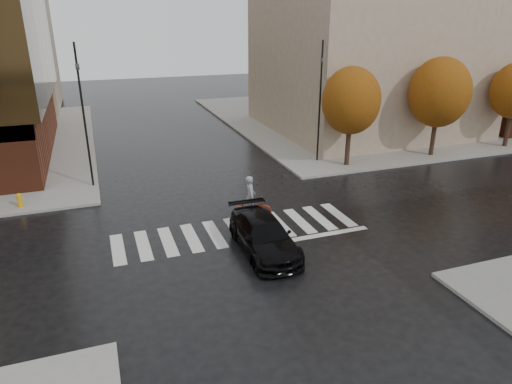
# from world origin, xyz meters

# --- Properties ---
(ground) EXTENTS (120.00, 120.00, 0.00)m
(ground) POSITION_xyz_m (0.00, 0.00, 0.00)
(ground) COLOR black
(ground) RESTS_ON ground
(sidewalk_ne) EXTENTS (30.00, 30.00, 0.15)m
(sidewalk_ne) POSITION_xyz_m (21.00, 21.00, 0.07)
(sidewalk_ne) COLOR gray
(sidewalk_ne) RESTS_ON ground
(crosswalk) EXTENTS (12.00, 3.00, 0.01)m
(crosswalk) POSITION_xyz_m (0.00, 0.50, 0.01)
(crosswalk) COLOR silver
(crosswalk) RESTS_ON ground
(building_ne_tan) EXTENTS (16.00, 16.00, 18.00)m
(building_ne_tan) POSITION_xyz_m (17.00, 17.00, 9.15)
(building_ne_tan) COLOR gray
(building_ne_tan) RESTS_ON sidewalk_ne
(tree_ne_a) EXTENTS (3.80, 3.80, 6.50)m
(tree_ne_a) POSITION_xyz_m (10.00, 7.40, 4.46)
(tree_ne_a) COLOR black
(tree_ne_a) RESTS_ON sidewalk_ne
(tree_ne_b) EXTENTS (4.20, 4.20, 6.89)m
(tree_ne_b) POSITION_xyz_m (17.00, 7.40, 4.62)
(tree_ne_b) COLOR black
(tree_ne_b) RESTS_ON sidewalk_ne
(sedan) EXTENTS (2.16, 5.17, 1.49)m
(sedan) POSITION_xyz_m (0.50, -1.80, 0.75)
(sedan) COLOR black
(sedan) RESTS_ON ground
(cyclist) EXTENTS (2.09, 1.13, 2.25)m
(cyclist) POSITION_xyz_m (1.15, 1.67, 0.77)
(cyclist) COLOR maroon
(cyclist) RESTS_ON ground
(traffic_light_nw) EXTENTS (0.25, 0.23, 8.16)m
(traffic_light_nw) POSITION_xyz_m (-6.30, 9.00, 4.91)
(traffic_light_nw) COLOR black
(traffic_light_nw) RESTS_ON sidewalk_nw
(traffic_light_ne) EXTENTS (0.23, 0.25, 8.01)m
(traffic_light_ne) POSITION_xyz_m (8.58, 9.00, 4.80)
(traffic_light_ne) COLOR black
(traffic_light_ne) RESTS_ON sidewalk_ne
(fire_hydrant) EXTENTS (0.27, 0.27, 0.77)m
(fire_hydrant) POSITION_xyz_m (-10.00, 6.83, 0.57)
(fire_hydrant) COLOR #DDA00D
(fire_hydrant) RESTS_ON sidewalk_nw
(manhole) EXTENTS (0.74, 0.74, 0.01)m
(manhole) POSITION_xyz_m (1.99, 1.06, 0.01)
(manhole) COLOR #4C2B1B
(manhole) RESTS_ON ground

